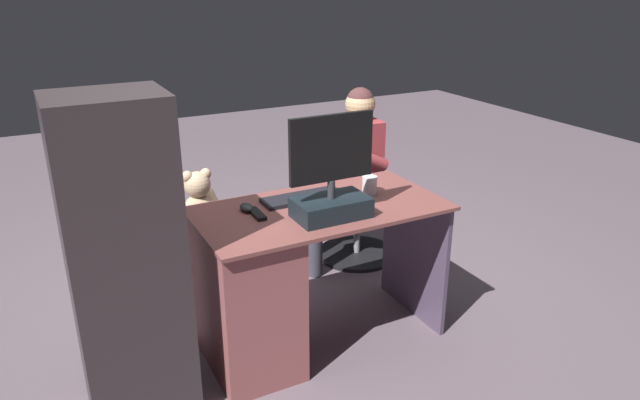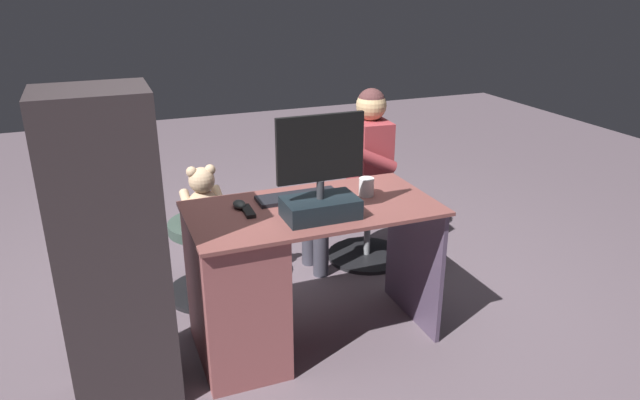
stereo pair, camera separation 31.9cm
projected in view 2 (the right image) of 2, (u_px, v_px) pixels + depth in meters
ground_plane at (292, 305)px, 3.42m from camera, size 10.00×10.00×0.00m
desk at (252, 283)px, 2.87m from camera, size 1.22×0.64×0.75m
monitor at (320, 188)px, 2.68m from camera, size 0.41×0.21×0.49m
keyboard at (298, 197)px, 2.95m from camera, size 0.42×0.14×0.02m
computer_mouse at (239, 204)px, 2.83m from camera, size 0.06×0.10×0.04m
cup at (366, 187)px, 2.98m from camera, size 0.08×0.08×0.09m
tv_remote at (248, 211)px, 2.77m from camera, size 0.05×0.15×0.02m
office_chair_teddy at (207, 251)px, 3.46m from camera, size 0.51×0.51×0.47m
teddy_bear at (203, 196)px, 3.34m from camera, size 0.24×0.24×0.34m
visitor_chair at (368, 220)px, 3.90m from camera, size 0.53×0.53×0.47m
person at (357, 163)px, 3.72m from camera, size 0.56×0.50×1.16m
equipment_rack at (112, 256)px, 2.45m from camera, size 0.44×0.36×1.41m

